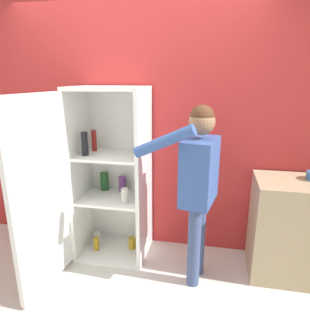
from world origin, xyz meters
TOP-DOWN VIEW (x-y plane):
  - ground_plane at (0.00, 0.00)m, footprint 12.00×12.00m
  - wall_back at (0.00, 0.98)m, footprint 7.00×0.06m
  - refrigerator at (-0.27, 0.54)m, footprint 0.80×1.26m
  - person at (0.70, 0.38)m, footprint 0.68×0.57m
  - counter at (1.56, 0.64)m, footprint 0.72×0.57m

SIDE VIEW (x-z plane):
  - ground_plane at x=0.00m, z-range 0.00..0.00m
  - counter at x=1.56m, z-range 0.00..0.92m
  - refrigerator at x=-0.27m, z-range -0.01..1.70m
  - person at x=0.70m, z-range 0.21..1.79m
  - wall_back at x=0.00m, z-range 0.00..2.55m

